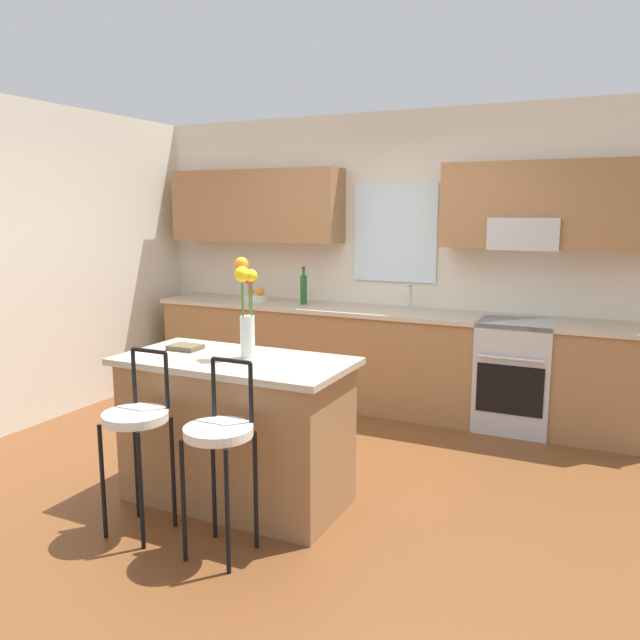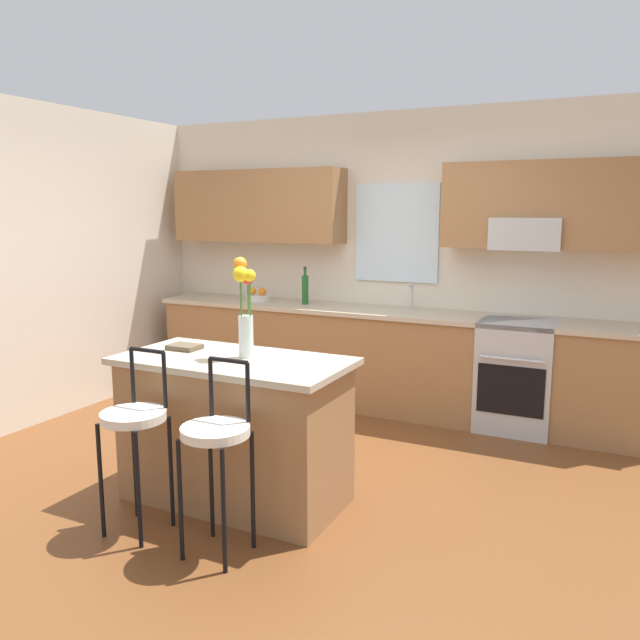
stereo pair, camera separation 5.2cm
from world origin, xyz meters
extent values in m
plane|color=brown|center=(0.00, 0.00, 0.00)|extent=(14.00, 14.00, 0.00)
cube|color=beige|center=(-2.56, 0.30, 1.35)|extent=(0.12, 4.60, 2.70)
cube|color=beige|center=(0.00, 2.06, 1.35)|extent=(5.60, 0.12, 2.70)
cube|color=#996B42|center=(-1.40, 1.83, 1.85)|extent=(1.80, 0.34, 0.70)
cube|color=#996B42|center=(1.40, 1.83, 1.85)|extent=(1.80, 0.34, 0.70)
cube|color=silver|center=(0.00, 1.99, 1.60)|extent=(0.81, 0.03, 0.90)
cube|color=#B7BABC|center=(1.19, 1.80, 1.62)|extent=(0.56, 0.36, 0.26)
cube|color=#996B42|center=(0.00, 1.70, 0.44)|extent=(4.50, 0.60, 0.88)
cube|color=#BCAD93|center=(0.00, 1.70, 0.90)|extent=(4.56, 0.64, 0.04)
cube|color=#B7BABC|center=(0.21, 1.70, 0.85)|extent=(0.54, 0.38, 0.11)
cylinder|color=#B7BABC|center=(0.21, 1.86, 1.03)|extent=(0.02, 0.02, 0.22)
cylinder|color=#B7BABC|center=(0.21, 1.80, 1.14)|extent=(0.02, 0.12, 0.02)
cube|color=#B7BABC|center=(1.19, 1.68, 0.46)|extent=(0.60, 0.60, 0.92)
cube|color=black|center=(1.19, 1.38, 0.40)|extent=(0.52, 0.02, 0.40)
cylinder|color=#B7BABC|center=(1.19, 1.35, 0.66)|extent=(0.50, 0.02, 0.02)
cube|color=#996B42|center=(-0.17, -0.49, 0.44)|extent=(1.35, 0.65, 0.88)
cube|color=#BCAD93|center=(-0.17, -0.49, 0.90)|extent=(1.43, 0.73, 0.04)
cylinder|color=black|center=(-0.58, -1.20, 0.33)|extent=(0.02, 0.02, 0.66)
cylinder|color=black|center=(-0.31, -1.20, 0.33)|extent=(0.02, 0.02, 0.66)
cylinder|color=black|center=(-0.58, -0.93, 0.33)|extent=(0.02, 0.02, 0.66)
cylinder|color=black|center=(-0.31, -0.93, 0.33)|extent=(0.02, 0.02, 0.66)
cylinder|color=silver|center=(-0.44, -1.07, 0.69)|extent=(0.36, 0.36, 0.05)
cylinder|color=black|center=(-0.56, -0.93, 0.87)|extent=(0.02, 0.02, 0.32)
cylinder|color=black|center=(-0.33, -0.93, 0.87)|extent=(0.02, 0.02, 0.32)
cylinder|color=black|center=(-0.44, -0.93, 1.03)|extent=(0.23, 0.02, 0.02)
cylinder|color=black|center=(-0.03, -1.20, 0.33)|extent=(0.02, 0.02, 0.66)
cylinder|color=black|center=(0.24, -1.20, 0.33)|extent=(0.02, 0.02, 0.66)
cylinder|color=black|center=(-0.03, -0.93, 0.33)|extent=(0.02, 0.02, 0.66)
cylinder|color=black|center=(0.24, -0.93, 0.33)|extent=(0.02, 0.02, 0.66)
cylinder|color=silver|center=(0.11, -1.07, 0.69)|extent=(0.36, 0.36, 0.05)
cylinder|color=black|center=(-0.01, -0.93, 0.87)|extent=(0.02, 0.02, 0.32)
cylinder|color=black|center=(0.22, -0.93, 0.87)|extent=(0.02, 0.02, 0.32)
cylinder|color=black|center=(0.11, -0.93, 1.03)|extent=(0.23, 0.02, 0.02)
cylinder|color=silver|center=(-0.10, -0.44, 1.05)|extent=(0.09, 0.09, 0.26)
cylinder|color=#3D722D|center=(-0.06, -0.44, 1.21)|extent=(0.01, 0.01, 0.43)
sphere|color=yellow|center=(-0.06, -0.44, 1.43)|extent=(0.07, 0.07, 0.07)
cylinder|color=#3D722D|center=(-0.11, -0.40, 1.20)|extent=(0.01, 0.01, 0.40)
sphere|color=red|center=(-0.11, -0.40, 1.40)|extent=(0.08, 0.08, 0.08)
cylinder|color=#3D722D|center=(-0.14, -0.43, 1.24)|extent=(0.01, 0.01, 0.49)
sphere|color=orange|center=(-0.14, -0.43, 1.49)|extent=(0.09, 0.09, 0.09)
cylinder|color=#3D722D|center=(-0.11, -0.47, 1.22)|extent=(0.01, 0.01, 0.44)
sphere|color=yellow|center=(-0.11, -0.47, 1.43)|extent=(0.09, 0.09, 0.09)
cube|color=brown|center=(-0.59, -0.42, 0.94)|extent=(0.20, 0.15, 0.03)
cylinder|color=silver|center=(-1.34, 1.70, 0.95)|extent=(0.24, 0.24, 0.06)
sphere|color=orange|center=(-1.29, 1.70, 1.01)|extent=(0.08, 0.08, 0.08)
sphere|color=orange|center=(-1.39, 1.70, 1.01)|extent=(0.07, 0.07, 0.07)
cylinder|color=#1E5923|center=(-0.81, 1.70, 1.06)|extent=(0.06, 0.06, 0.28)
cylinder|color=#1E5923|center=(-0.81, 1.70, 1.23)|extent=(0.03, 0.03, 0.07)
cylinder|color=black|center=(-0.81, 1.70, 1.27)|extent=(0.03, 0.03, 0.02)
camera|label=1|loc=(1.92, -3.65, 1.81)|focal=35.52mm
camera|label=2|loc=(1.96, -3.63, 1.81)|focal=35.52mm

